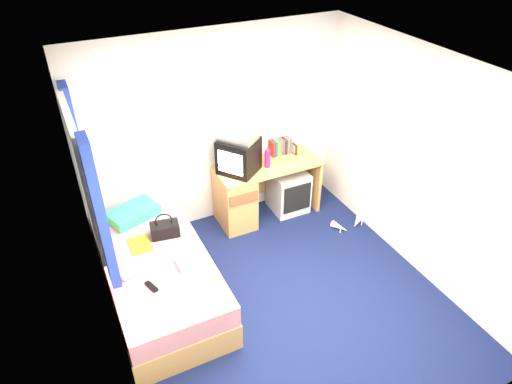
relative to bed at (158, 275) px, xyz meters
name	(u,v)px	position (x,y,z in m)	size (l,w,h in m)	color
ground	(281,301)	(1.10, -0.64, -0.27)	(3.40, 3.40, 0.00)	#0C1438
room_shell	(286,184)	(1.10, -0.64, 1.18)	(3.40, 3.40, 3.40)	white
bed	(158,275)	(0.00, 0.00, 0.00)	(1.01, 2.00, 0.54)	tan
pillow	(133,213)	(-0.04, 0.72, 0.33)	(0.52, 0.33, 0.11)	teal
desk	(247,193)	(1.38, 0.79, 0.14)	(1.30, 0.55, 0.75)	tan
storage_cube	(288,191)	(1.97, 0.77, 0.01)	(0.45, 0.45, 0.56)	silver
crt_tv	(239,156)	(1.28, 0.79, 0.69)	(0.57, 0.57, 0.42)	black
vcr	(238,136)	(1.28, 0.80, 0.94)	(0.41, 0.29, 0.08)	silver
book_row	(280,147)	(1.93, 0.96, 0.58)	(0.27, 0.13, 0.20)	maroon
picture_frame	(294,149)	(2.09, 0.88, 0.55)	(0.02, 0.12, 0.14)	#2F200F
pink_water_bottle	(267,159)	(1.63, 0.73, 0.59)	(0.07, 0.07, 0.22)	#C01B5F
aerosol_can	(260,156)	(1.59, 0.86, 0.57)	(0.05, 0.05, 0.18)	silver
handbag	(165,229)	(0.19, 0.26, 0.35)	(0.32, 0.21, 0.28)	black
towel	(191,259)	(0.29, -0.25, 0.32)	(0.27, 0.22, 0.09)	white
magazine	(140,245)	(-0.09, 0.22, 0.28)	(0.21, 0.28, 0.01)	yellow
water_bottle	(132,273)	(-0.27, -0.18, 0.31)	(0.07, 0.07, 0.20)	silver
colour_swatch_fan	(176,286)	(0.06, -0.50, 0.28)	(0.22, 0.06, 0.01)	yellow
remote_control	(151,286)	(-0.15, -0.41, 0.28)	(0.05, 0.16, 0.02)	black
window_assembly	(86,179)	(-0.45, 0.26, 1.15)	(0.11, 1.42, 1.40)	silver
white_heels	(348,224)	(2.45, 0.07, -0.23)	(0.46, 0.24, 0.09)	white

